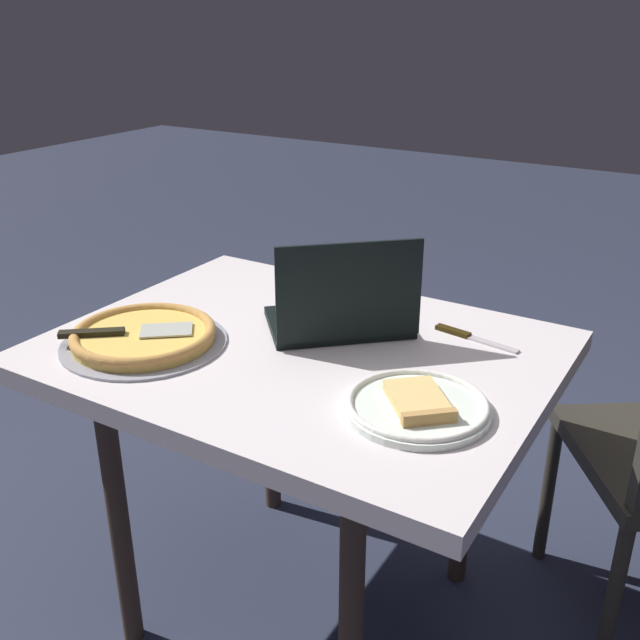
{
  "coord_description": "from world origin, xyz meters",
  "views": [
    {
      "loc": [
        -0.78,
        1.2,
        1.42
      ],
      "look_at": [
        -0.0,
        -0.08,
        0.77
      ],
      "focal_mm": 40.75,
      "sensor_mm": 36.0,
      "label": 1
    }
  ],
  "objects_px": {
    "table_knife": "(468,336)",
    "dining_table": "(301,376)",
    "pizza_plate": "(418,405)",
    "pizza_tray": "(144,336)",
    "laptop": "(342,312)"
  },
  "relations": [
    {
      "from": "table_knife",
      "to": "dining_table",
      "type": "bearing_deg",
      "value": 37.39
    },
    {
      "from": "pizza_plate",
      "to": "table_knife",
      "type": "distance_m",
      "value": 0.36
    },
    {
      "from": "dining_table",
      "to": "table_knife",
      "type": "xyz_separation_m",
      "value": [
        -0.3,
        -0.23,
        0.08
      ]
    },
    {
      "from": "pizza_tray",
      "to": "table_knife",
      "type": "bearing_deg",
      "value": -146.12
    },
    {
      "from": "dining_table",
      "to": "table_knife",
      "type": "relative_size",
      "value": 5.25
    },
    {
      "from": "dining_table",
      "to": "pizza_tray",
      "type": "distance_m",
      "value": 0.35
    },
    {
      "from": "dining_table",
      "to": "pizza_plate",
      "type": "xyz_separation_m",
      "value": [
        -0.33,
        0.13,
        0.09
      ]
    },
    {
      "from": "laptop",
      "to": "dining_table",
      "type": "bearing_deg",
      "value": 68.01
    },
    {
      "from": "pizza_plate",
      "to": "pizza_tray",
      "type": "height_order",
      "value": "pizza_tray"
    },
    {
      "from": "laptop",
      "to": "pizza_plate",
      "type": "distance_m",
      "value": 0.38
    },
    {
      "from": "dining_table",
      "to": "pizza_tray",
      "type": "relative_size",
      "value": 2.94
    },
    {
      "from": "pizza_plate",
      "to": "dining_table",
      "type": "bearing_deg",
      "value": -20.73
    },
    {
      "from": "laptop",
      "to": "pizza_tray",
      "type": "height_order",
      "value": "laptop"
    },
    {
      "from": "dining_table",
      "to": "table_knife",
      "type": "bearing_deg",
      "value": -142.61
    },
    {
      "from": "pizza_tray",
      "to": "table_knife",
      "type": "xyz_separation_m",
      "value": [
        -0.59,
        -0.4,
        -0.02
      ]
    }
  ]
}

